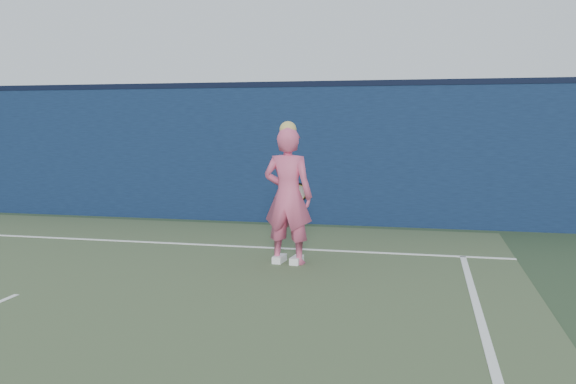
# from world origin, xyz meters

# --- Properties ---
(backstop_wall) EXTENTS (24.00, 0.40, 2.50)m
(backstop_wall) POSITION_xyz_m (0.00, 6.50, 1.25)
(backstop_wall) COLOR #0C1A36
(backstop_wall) RESTS_ON ground
(wall_cap) EXTENTS (24.00, 0.42, 0.10)m
(wall_cap) POSITION_xyz_m (0.00, 6.50, 2.55)
(wall_cap) COLOR black
(wall_cap) RESTS_ON backstop_wall
(player) EXTENTS (0.69, 0.49, 1.87)m
(player) POSITION_xyz_m (2.52, 3.12, 0.90)
(player) COLOR #D35279
(player) RESTS_ON ground
(racket) EXTENTS (0.50, 0.13, 0.27)m
(racket) POSITION_xyz_m (2.54, 3.56, 0.89)
(racket) COLOR black
(racket) RESTS_ON ground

